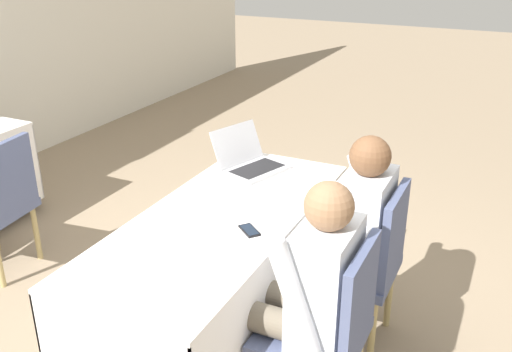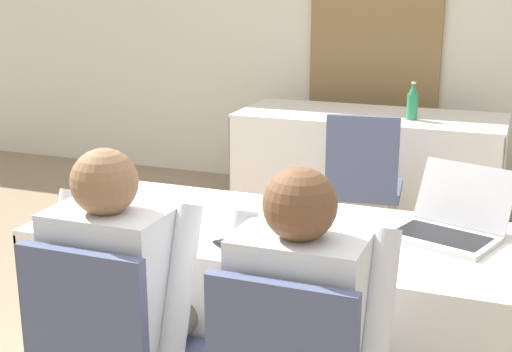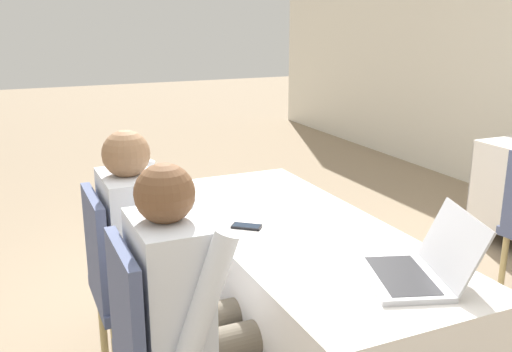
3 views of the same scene
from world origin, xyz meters
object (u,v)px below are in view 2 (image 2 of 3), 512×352
(cell_phone, at_px, (233,241))
(person_white_shirt, at_px, (306,330))
(water_bottle, at_px, (412,103))
(laptop, at_px, (449,225))
(chair_far_spare, at_px, (363,180))
(person_checkered_shirt, at_px, (125,298))

(cell_phone, xyz_separation_m, person_white_shirt, (0.38, -0.37, -0.09))
(cell_phone, xyz_separation_m, water_bottle, (0.22, 2.49, 0.11))
(laptop, height_order, chair_far_spare, laptop)
(person_checkered_shirt, distance_m, person_white_shirt, 0.60)
(cell_phone, bearing_deg, laptop, 64.70)
(person_checkered_shirt, height_order, person_white_shirt, same)
(cell_phone, bearing_deg, person_white_shirt, -5.14)
(water_bottle, bearing_deg, person_white_shirt, -86.80)
(cell_phone, height_order, chair_far_spare, chair_far_spare)
(chair_far_spare, height_order, person_white_shirt, person_white_shirt)
(laptop, distance_m, chair_far_spare, 1.61)
(person_checkered_shirt, bearing_deg, person_white_shirt, -180.00)
(laptop, distance_m, water_bottle, 2.21)
(laptop, bearing_deg, water_bottle, 121.23)
(laptop, bearing_deg, chair_far_spare, 132.28)
(chair_far_spare, relative_size, person_white_shirt, 0.77)
(cell_phone, relative_size, chair_far_spare, 0.15)
(chair_far_spare, bearing_deg, cell_phone, 80.94)
(water_bottle, distance_m, person_white_shirt, 2.87)
(chair_far_spare, bearing_deg, laptop, 106.55)
(laptop, xyz_separation_m, person_white_shirt, (-0.31, -0.71, -0.13))
(person_white_shirt, bearing_deg, chair_far_spare, -81.67)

